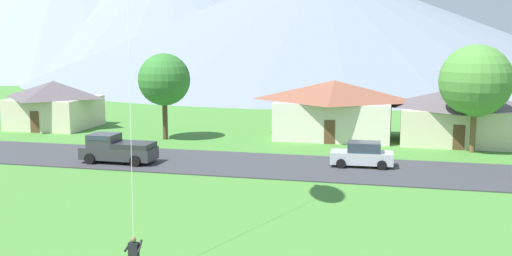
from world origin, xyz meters
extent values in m
cube|color=#38383D|center=(0.00, 29.45, 0.04)|extent=(160.00, 7.80, 0.08)
cone|color=gray|center=(-50.42, 136.92, 14.66)|extent=(106.41, 106.41, 29.31)
cone|color=slate|center=(-10.12, 122.88, 12.06)|extent=(125.40, 125.40, 24.11)
cone|color=gray|center=(-53.28, 132.02, 12.96)|extent=(91.89, 91.89, 25.91)
cone|color=gray|center=(-80.28, 140.31, 18.10)|extent=(122.77, 122.77, 36.20)
cube|color=beige|center=(12.29, 42.02, 1.48)|extent=(8.93, 6.92, 2.96)
pyramid|color=#564C51|center=(12.29, 42.02, 3.77)|extent=(9.64, 7.47, 1.63)
cube|color=brown|center=(12.29, 38.54, 1.00)|extent=(0.90, 0.06, 2.00)
cube|color=beige|center=(-24.99, 41.60, 1.47)|extent=(7.19, 6.77, 2.94)
pyramid|color=#564C51|center=(-24.99, 41.60, 3.74)|extent=(7.77, 7.31, 1.61)
cube|color=brown|center=(-24.99, 38.19, 1.00)|extent=(0.90, 0.06, 2.00)
cube|color=beige|center=(2.13, 42.00, 1.63)|extent=(9.76, 6.42, 3.26)
pyramid|color=brown|center=(2.13, 42.00, 4.16)|extent=(10.55, 6.93, 1.79)
cube|color=brown|center=(2.13, 38.77, 1.00)|extent=(0.90, 0.06, 2.00)
cylinder|color=brown|center=(13.22, 37.84, 1.74)|extent=(0.44, 0.44, 3.47)
sphere|color=#4C8938|center=(13.22, 37.84, 5.53)|extent=(5.48, 5.48, 5.48)
cylinder|color=#4C3823|center=(-11.96, 37.78, 1.75)|extent=(0.44, 0.44, 3.51)
sphere|color=#33752D|center=(-11.96, 37.78, 5.18)|extent=(4.48, 4.48, 4.48)
cube|color=#B7BCC1|center=(5.28, 30.52, 0.68)|extent=(4.28, 2.00, 0.80)
cube|color=#2D3847|center=(5.43, 30.53, 1.42)|extent=(2.27, 1.69, 0.68)
cylinder|color=black|center=(3.97, 29.54, 0.40)|extent=(0.65, 0.27, 0.64)
cylinder|color=black|center=(3.88, 31.37, 0.40)|extent=(0.65, 0.27, 0.64)
cylinder|color=black|center=(6.67, 29.67, 0.40)|extent=(0.65, 0.27, 0.64)
cylinder|color=black|center=(6.58, 31.50, 0.40)|extent=(0.65, 0.27, 0.64)
cube|color=#333338|center=(-11.40, 27.77, 0.75)|extent=(5.20, 2.01, 0.84)
cube|color=#333338|center=(-12.50, 27.77, 1.62)|extent=(1.90, 1.84, 0.90)
cube|color=#2D3847|center=(-12.50, 27.77, 1.89)|extent=(1.62, 1.88, 0.28)
cube|color=#28282C|center=(-10.25, 27.78, 1.35)|extent=(2.70, 1.97, 0.36)
cylinder|color=black|center=(-13.10, 26.75, 0.46)|extent=(0.76, 0.28, 0.76)
cylinder|color=black|center=(-13.10, 28.79, 0.46)|extent=(0.76, 0.28, 0.76)
cylinder|color=black|center=(-9.70, 26.76, 0.46)|extent=(0.76, 0.28, 0.76)
cylinder|color=black|center=(-9.70, 28.80, 0.46)|extent=(0.76, 0.28, 0.76)
cube|color=black|center=(-1.64, 9.26, 1.17)|extent=(0.36, 0.22, 0.58)
sphere|color=brown|center=(-1.64, 9.26, 1.57)|extent=(0.21, 0.21, 0.21)
cylinder|color=black|center=(-1.86, 9.32, 1.31)|extent=(0.18, 0.55, 0.37)
cylinder|color=black|center=(-1.42, 9.32, 1.31)|extent=(0.18, 0.55, 0.37)
camera|label=1|loc=(7.59, -10.02, 8.96)|focal=41.95mm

